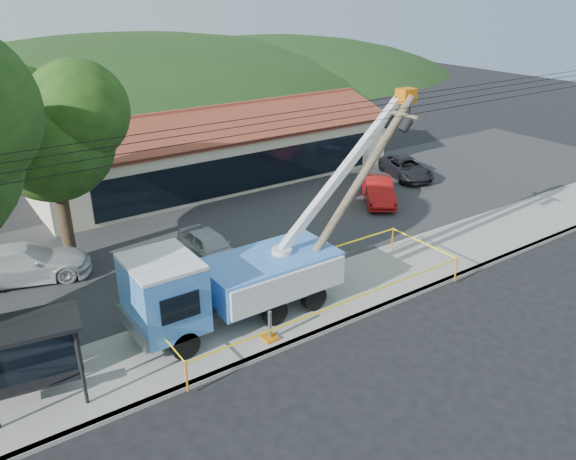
% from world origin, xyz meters
% --- Properties ---
extents(ground, '(120.00, 120.00, 0.00)m').
position_xyz_m(ground, '(0.00, 0.00, 0.00)').
color(ground, black).
rests_on(ground, ground).
extents(curb, '(60.00, 0.25, 0.15)m').
position_xyz_m(curb, '(0.00, 2.10, 0.07)').
color(curb, gray).
rests_on(curb, ground).
extents(sidewalk, '(60.00, 4.00, 0.15)m').
position_xyz_m(sidewalk, '(0.00, 4.00, 0.07)').
color(sidewalk, gray).
rests_on(sidewalk, ground).
extents(parking_lot, '(60.00, 12.00, 0.10)m').
position_xyz_m(parking_lot, '(0.00, 12.00, 0.05)').
color(parking_lot, '#28282B').
rests_on(parking_lot, ground).
extents(strip_mall, '(22.50, 8.53, 4.67)m').
position_xyz_m(strip_mall, '(4.00, 19.98, 1.88)').
color(strip_mall, '#BCAF95').
rests_on(strip_mall, ground).
extents(tree_lot, '(6.30, 5.60, 8.94)m').
position_xyz_m(tree_lot, '(-7.00, 13.00, 6.21)').
color(tree_lot, '#332316').
rests_on(tree_lot, ground).
extents(hill_center, '(89.60, 64.00, 32.00)m').
position_xyz_m(hill_center, '(10.00, 55.00, 0.00)').
color(hill_center, '#1C3814').
rests_on(hill_center, ground).
extents(hill_east, '(72.80, 52.00, 26.00)m').
position_xyz_m(hill_east, '(30.00, 55.00, 0.00)').
color(hill_east, '#1C3814').
rests_on(hill_east, ground).
extents(utility_truck, '(12.06, 4.27, 7.69)m').
position_xyz_m(utility_truck, '(-3.41, 4.54, 1.83)').
color(utility_truck, black).
rests_on(utility_truck, ground).
extents(leaning_pole, '(6.45, 1.82, 7.64)m').
position_xyz_m(leaning_pole, '(1.73, 4.02, 4.26)').
color(leaning_pole, brown).
rests_on(leaning_pole, ground).
extents(bus_shelter, '(3.05, 2.15, 2.72)m').
position_xyz_m(bus_shelter, '(-10.28, 4.01, 2.15)').
color(bus_shelter, black).
rests_on(bus_shelter, ground).
extents(caution_tape, '(12.25, 3.80, 1.10)m').
position_xyz_m(caution_tape, '(-0.46, 3.64, 0.97)').
color(caution_tape, orange).
rests_on(caution_tape, ground).
extents(car_silver, '(1.71, 4.09, 1.38)m').
position_xyz_m(car_silver, '(-1.83, 9.40, 0.00)').
color(car_silver, '#AEB0B5').
rests_on(car_silver, ground).
extents(car_red, '(3.68, 4.39, 1.42)m').
position_xyz_m(car_red, '(9.46, 10.60, 0.00)').
color(car_red, '#A41010').
rests_on(car_red, ground).
extents(car_white, '(5.76, 3.55, 1.56)m').
position_xyz_m(car_white, '(-9.11, 12.20, 0.00)').
color(car_white, white).
rests_on(car_white, ground).
extents(car_dark, '(3.39, 4.95, 1.26)m').
position_xyz_m(car_dark, '(14.02, 12.89, 0.00)').
color(car_dark, black).
rests_on(car_dark, ground).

